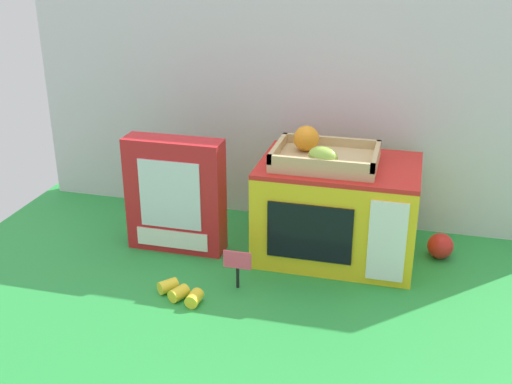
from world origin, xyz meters
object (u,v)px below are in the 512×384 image
at_px(toy_microwave, 338,210).
at_px(cookie_set_box, 175,195).
at_px(loose_toy_banana, 180,292).
at_px(loose_toy_apple, 440,246).
at_px(price_sign, 237,264).
at_px(food_groups_crate, 322,155).

xyz_separation_m(toy_microwave, cookie_set_box, (-0.43, -0.07, 0.03)).
xyz_separation_m(loose_toy_banana, loose_toy_apple, (0.60, 0.37, 0.02)).
bearing_deg(loose_toy_banana, price_sign, 34.37).
distance_m(food_groups_crate, price_sign, 0.35).
relative_size(food_groups_crate, loose_toy_apple, 3.79).
bearing_deg(food_groups_crate, cookie_set_box, -171.77).
distance_m(toy_microwave, loose_toy_banana, 0.47).
bearing_deg(cookie_set_box, loose_toy_banana, -67.67).
xyz_separation_m(toy_microwave, loose_toy_banana, (-0.33, -0.32, -0.11)).
bearing_deg(cookie_set_box, toy_microwave, 9.93).
bearing_deg(price_sign, cookie_set_box, 143.27).
bearing_deg(price_sign, loose_toy_apple, 30.66).
xyz_separation_m(food_groups_crate, price_sign, (-0.16, -0.22, -0.22)).
xyz_separation_m(price_sign, loose_toy_banana, (-0.12, -0.08, -0.05)).
height_order(toy_microwave, food_groups_crate, food_groups_crate).
bearing_deg(food_groups_crate, loose_toy_banana, -133.23).
bearing_deg(cookie_set_box, loose_toy_apple, 9.85).
bearing_deg(toy_microwave, loose_toy_apple, 9.72).
relative_size(toy_microwave, loose_toy_banana, 3.30).
distance_m(toy_microwave, food_groups_crate, 0.16).
distance_m(cookie_set_box, price_sign, 0.29).
distance_m(food_groups_crate, loose_toy_apple, 0.41).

